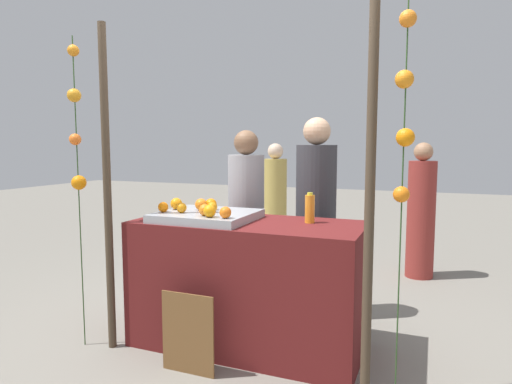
{
  "coord_description": "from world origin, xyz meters",
  "views": [
    {
      "loc": [
        1.23,
        -2.91,
        1.47
      ],
      "look_at": [
        0.0,
        0.15,
        1.12
      ],
      "focal_mm": 31.18,
      "sensor_mm": 36.0,
      "label": 1
    }
  ],
  "objects_px": {
    "stall_counter": "(248,284)",
    "vendor_right": "(316,225)",
    "vendor_left": "(246,227)",
    "juice_bottle": "(310,209)",
    "orange_0": "(176,204)",
    "chalkboard_sign": "(188,334)",
    "orange_1": "(225,212)"
  },
  "relations": [
    {
      "from": "juice_bottle",
      "to": "chalkboard_sign",
      "type": "xyz_separation_m",
      "value": [
        -0.62,
        -0.65,
        -0.76
      ]
    },
    {
      "from": "orange_0",
      "to": "juice_bottle",
      "type": "xyz_separation_m",
      "value": [
        1.01,
        0.14,
        -0.0
      ]
    },
    {
      "from": "juice_bottle",
      "to": "vendor_right",
      "type": "relative_size",
      "value": 0.13
    },
    {
      "from": "stall_counter",
      "to": "juice_bottle",
      "type": "relative_size",
      "value": 7.63
    },
    {
      "from": "stall_counter",
      "to": "vendor_right",
      "type": "distance_m",
      "value": 0.86
    },
    {
      "from": "orange_0",
      "to": "vendor_left",
      "type": "bearing_deg",
      "value": 68.72
    },
    {
      "from": "juice_bottle",
      "to": "vendor_left",
      "type": "relative_size",
      "value": 0.14
    },
    {
      "from": "orange_0",
      "to": "chalkboard_sign",
      "type": "height_order",
      "value": "orange_0"
    },
    {
      "from": "orange_1",
      "to": "chalkboard_sign",
      "type": "height_order",
      "value": "orange_1"
    },
    {
      "from": "orange_1",
      "to": "orange_0",
      "type": "bearing_deg",
      "value": 155.94
    },
    {
      "from": "juice_bottle",
      "to": "vendor_right",
      "type": "distance_m",
      "value": 0.67
    },
    {
      "from": "stall_counter",
      "to": "chalkboard_sign",
      "type": "distance_m",
      "value": 0.6
    },
    {
      "from": "stall_counter",
      "to": "vendor_left",
      "type": "distance_m",
      "value": 0.8
    },
    {
      "from": "vendor_left",
      "to": "vendor_right",
      "type": "relative_size",
      "value": 0.94
    },
    {
      "from": "chalkboard_sign",
      "to": "juice_bottle",
      "type": "bearing_deg",
      "value": 46.3
    },
    {
      "from": "chalkboard_sign",
      "to": "orange_1",
      "type": "bearing_deg",
      "value": 63.01
    },
    {
      "from": "orange_1",
      "to": "chalkboard_sign",
      "type": "relative_size",
      "value": 0.15
    },
    {
      "from": "chalkboard_sign",
      "to": "vendor_left",
      "type": "relative_size",
      "value": 0.34
    },
    {
      "from": "juice_bottle",
      "to": "chalkboard_sign",
      "type": "bearing_deg",
      "value": -133.7
    },
    {
      "from": "juice_bottle",
      "to": "chalkboard_sign",
      "type": "height_order",
      "value": "juice_bottle"
    },
    {
      "from": "orange_0",
      "to": "chalkboard_sign",
      "type": "bearing_deg",
      "value": -52.4
    },
    {
      "from": "orange_0",
      "to": "vendor_right",
      "type": "xyz_separation_m",
      "value": [
        0.9,
        0.76,
        -0.23
      ]
    },
    {
      "from": "chalkboard_sign",
      "to": "vendor_left",
      "type": "distance_m",
      "value": 1.32
    },
    {
      "from": "stall_counter",
      "to": "vendor_right",
      "type": "bearing_deg",
      "value": 66.92
    },
    {
      "from": "stall_counter",
      "to": "orange_0",
      "type": "relative_size",
      "value": 18.55
    },
    {
      "from": "stall_counter",
      "to": "orange_1",
      "type": "distance_m",
      "value": 0.62
    },
    {
      "from": "juice_bottle",
      "to": "orange_0",
      "type": "bearing_deg",
      "value": -172.14
    },
    {
      "from": "stall_counter",
      "to": "orange_0",
      "type": "bearing_deg",
      "value": -177.61
    },
    {
      "from": "vendor_left",
      "to": "vendor_right",
      "type": "distance_m",
      "value": 0.62
    },
    {
      "from": "stall_counter",
      "to": "vendor_left",
      "type": "bearing_deg",
      "value": 114.23
    },
    {
      "from": "juice_bottle",
      "to": "stall_counter",
      "type": "bearing_deg",
      "value": -164.84
    },
    {
      "from": "vendor_left",
      "to": "stall_counter",
      "type": "bearing_deg",
      "value": -65.77
    }
  ]
}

